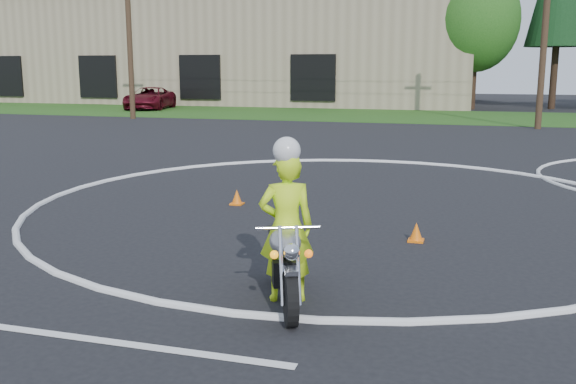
# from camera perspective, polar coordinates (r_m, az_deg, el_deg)

# --- Properties ---
(ground) EXTENTS (120.00, 120.00, 0.00)m
(ground) POSITION_cam_1_polar(r_m,az_deg,el_deg) (9.88, 1.45, -4.66)
(ground) COLOR black
(ground) RESTS_ON ground
(grass_strip) EXTENTS (120.00, 10.00, 0.02)m
(grass_strip) POSITION_cam_1_polar(r_m,az_deg,el_deg) (36.37, 12.65, 6.58)
(grass_strip) COLOR #1E4714
(grass_strip) RESTS_ON ground
(course_markings) EXTENTS (19.05, 19.05, 0.12)m
(course_markings) POSITION_cam_1_polar(r_m,az_deg,el_deg) (13.80, 14.97, -0.47)
(course_markings) COLOR silver
(course_markings) RESTS_ON ground
(primary_motorcycle) EXTENTS (0.93, 1.86, 1.03)m
(primary_motorcycle) POSITION_cam_1_polar(r_m,az_deg,el_deg) (7.32, -0.32, -6.21)
(primary_motorcycle) COLOR black
(primary_motorcycle) RESTS_ON ground
(rider_primary_grp) EXTENTS (0.74, 0.63, 1.92)m
(rider_primary_grp) POSITION_cam_1_polar(r_m,az_deg,el_deg) (7.34, -0.15, -2.75)
(rider_primary_grp) COLOR #CEFF1A
(rider_primary_grp) RESTS_ON ground
(pickup_grp) EXTENTS (3.30, 5.44, 1.41)m
(pickup_grp) POSITION_cam_1_polar(r_m,az_deg,el_deg) (42.64, -12.19, 8.15)
(pickup_grp) COLOR #530916
(pickup_grp) RESTS_ON ground
(warehouse) EXTENTS (41.00, 17.00, 8.30)m
(warehouse) POSITION_cam_1_polar(r_m,az_deg,el_deg) (53.28, -6.26, 12.57)
(warehouse) COLOR tan
(warehouse) RESTS_ON ground
(utility_poles) EXTENTS (41.60, 1.12, 10.00)m
(utility_poles) POSITION_cam_1_polar(r_m,az_deg,el_deg) (30.40, 22.01, 15.03)
(utility_poles) COLOR #473321
(utility_poles) RESTS_ON ground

